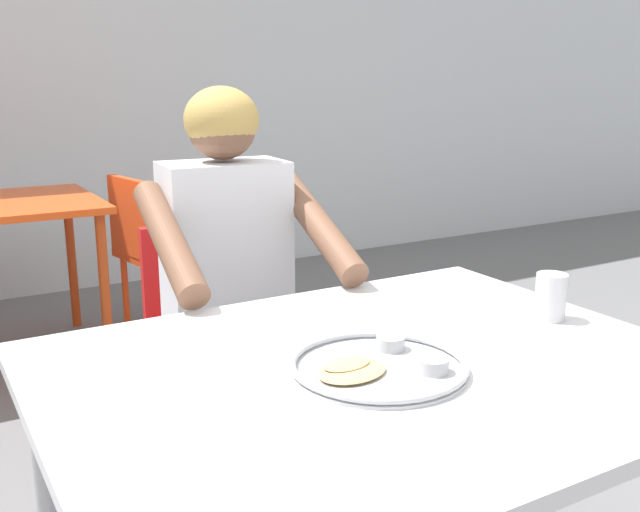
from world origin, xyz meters
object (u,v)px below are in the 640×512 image
at_px(thali_tray, 379,365).
at_px(chair_red_right, 156,245).
at_px(drinking_cup, 551,295).
at_px(chair_foreground, 215,337).
at_px(diner_foreground, 237,274).
at_px(table_foreground, 376,397).

bearing_deg(thali_tray, chair_red_right, 82.04).
distance_m(thali_tray, drinking_cup, 0.49).
bearing_deg(drinking_cup, thali_tray, -174.34).
bearing_deg(chair_foreground, thali_tray, -94.21).
bearing_deg(chair_red_right, diner_foreground, -99.66).
relative_size(drinking_cup, chair_red_right, 0.13).
distance_m(table_foreground, diner_foreground, 0.74).
bearing_deg(chair_foreground, table_foreground, -93.44).
height_order(table_foreground, chair_foreground, chair_foreground).
height_order(table_foreground, chair_red_right, chair_red_right).
distance_m(thali_tray, diner_foreground, 0.77).
bearing_deg(drinking_cup, chair_foreground, 114.06).
distance_m(chair_foreground, chair_red_right, 1.39).
distance_m(drinking_cup, chair_foreground, 1.07).
distance_m(drinking_cup, chair_red_right, 2.33).
height_order(thali_tray, chair_red_right, chair_red_right).
height_order(table_foreground, diner_foreground, diner_foreground).
height_order(table_foreground, drinking_cup, drinking_cup).
bearing_deg(drinking_cup, chair_red_right, 93.98).
xyz_separation_m(table_foreground, chair_red_right, (0.31, 2.32, -0.21)).
xyz_separation_m(diner_foreground, chair_red_right, (0.27, 1.58, -0.27)).
relative_size(diner_foreground, chair_red_right, 1.55).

